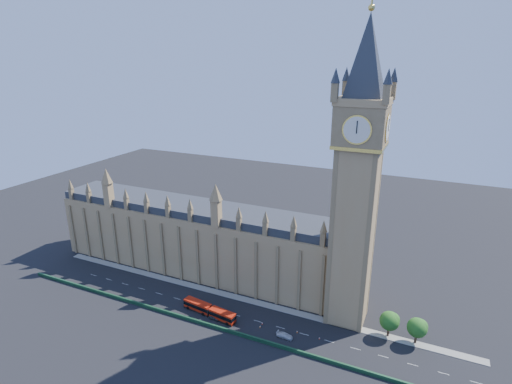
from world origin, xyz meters
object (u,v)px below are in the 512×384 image
at_px(car_silver, 226,317).
at_px(car_white, 285,335).
at_px(red_bus, 209,310).
at_px(car_grey, 214,318).

bearing_deg(car_silver, car_white, -88.57).
distance_m(red_bus, car_white, 27.27).
height_order(car_grey, car_silver, car_silver).
bearing_deg(car_white, red_bus, 91.74).
relative_size(car_grey, car_silver, 0.83).
distance_m(car_grey, car_silver, 3.99).
xyz_separation_m(car_silver, car_white, (20.91, -0.58, 0.01)).
height_order(car_grey, car_white, car_white).
relative_size(car_grey, car_white, 0.72).
bearing_deg(red_bus, car_white, 6.66).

